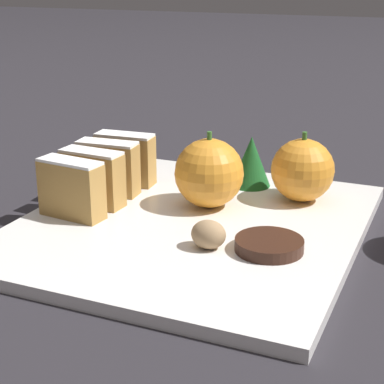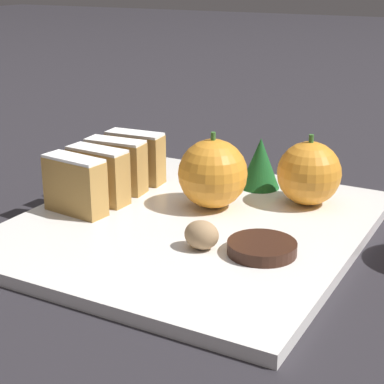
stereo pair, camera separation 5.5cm
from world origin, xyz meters
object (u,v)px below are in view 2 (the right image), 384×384
orange_near (309,173)px  walnut (202,235)px  orange_far (211,173)px  chocolate_cookie (262,248)px

orange_near → walnut: (-0.05, -0.16, -0.02)m
orange_far → walnut: orange_far is taller
chocolate_cookie → orange_far: bearing=138.1°
orange_near → chocolate_cookie: (0.01, -0.14, -0.03)m
orange_near → orange_far: (-0.09, -0.06, 0.00)m
walnut → chocolate_cookie: 0.05m
orange_far → chocolate_cookie: orange_far is taller
orange_near → walnut: 0.16m
walnut → chocolate_cookie: (0.05, 0.02, -0.01)m
orange_far → orange_near: bearing=32.9°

